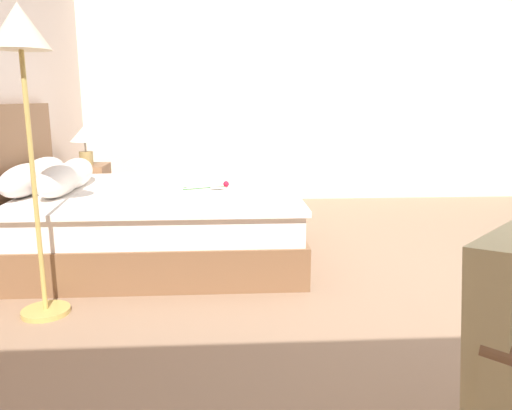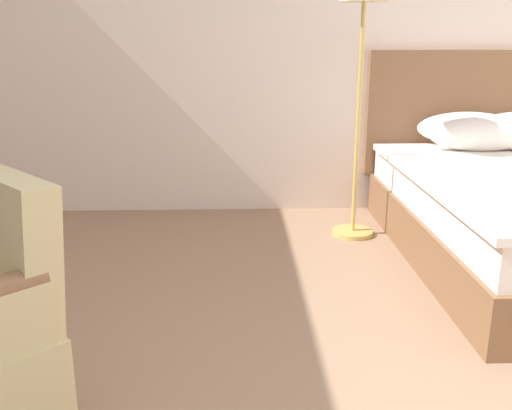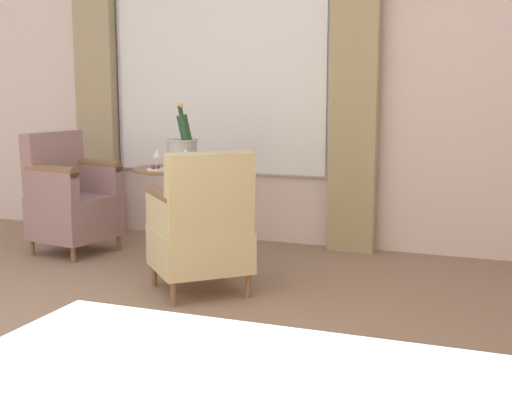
# 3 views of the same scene
# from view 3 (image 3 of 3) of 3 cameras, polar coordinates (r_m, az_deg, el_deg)

# --- Properties ---
(wall_window_side) EXTENTS (0.27, 6.58, 2.89)m
(wall_window_side) POSITION_cam_3_polar(r_m,az_deg,el_deg) (5.97, -2.65, 11.10)
(wall_window_side) COLOR beige
(wall_window_side) RESTS_ON ground
(side_table_round) EXTENTS (0.60, 0.60, 0.69)m
(side_table_round) POSITION_cam_3_polar(r_m,az_deg,el_deg) (5.19, -6.43, 0.06)
(side_table_round) COLOR brown
(side_table_round) RESTS_ON ground
(champagne_bucket) EXTENTS (0.23, 0.23, 0.46)m
(champagne_bucket) POSITION_cam_3_polar(r_m,az_deg,el_deg) (5.19, -5.89, 4.47)
(champagne_bucket) COLOR #B7B6A7
(champagne_bucket) RESTS_ON side_table_round
(wine_glass_near_bucket) EXTENTS (0.07, 0.07, 0.13)m
(wine_glass_near_bucket) POSITION_cam_3_polar(r_m,az_deg,el_deg) (5.26, -7.89, 4.07)
(wine_glass_near_bucket) COLOR white
(wine_glass_near_bucket) RESTS_ON side_table_round
(wine_glass_near_edge) EXTENTS (0.08, 0.08, 0.15)m
(wine_glass_near_edge) POSITION_cam_3_polar(r_m,az_deg,el_deg) (5.02, -5.66, 4.09)
(wine_glass_near_edge) COLOR white
(wine_glass_near_edge) RESTS_ON side_table_round
(snack_plate) EXTENTS (0.17, 0.17, 0.04)m
(snack_plate) POSITION_cam_3_polar(r_m,az_deg,el_deg) (5.03, -7.86, 2.87)
(snack_plate) COLOR white
(snack_plate) RESTS_ON side_table_round
(armchair_by_window) EXTENTS (0.78, 0.78, 0.90)m
(armchair_by_window) POSITION_cam_3_polar(r_m,az_deg,el_deg) (4.38, -4.38, -1.88)
(armchair_by_window) COLOR brown
(armchair_by_window) RESTS_ON ground
(armchair_facing_bed) EXTENTS (0.65, 0.62, 0.92)m
(armchair_facing_bed) POSITION_cam_3_polar(r_m,az_deg,el_deg) (5.65, -14.61, 0.45)
(armchair_facing_bed) COLOR brown
(armchair_facing_bed) RESTS_ON ground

